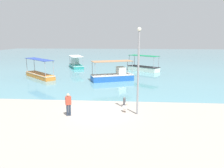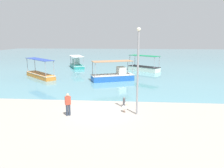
# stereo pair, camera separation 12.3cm
# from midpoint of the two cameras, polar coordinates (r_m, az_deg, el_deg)

# --- Properties ---
(ground) EXTENTS (120.00, 120.00, 0.00)m
(ground) POSITION_cam_midpoint_polar(r_m,az_deg,el_deg) (17.14, -3.71, -7.30)
(ground) COLOR gray
(harbor_water) EXTENTS (110.00, 90.00, 0.00)m
(harbor_water) POSITION_cam_midpoint_polar(r_m,az_deg,el_deg) (64.29, 2.34, 7.06)
(harbor_water) COLOR teal
(harbor_water) RESTS_ON ground
(fishing_boat_near_right) EXTENTS (3.80, 5.36, 2.22)m
(fishing_boat_near_right) POSITION_cam_midpoint_polar(r_m,az_deg,el_deg) (42.32, -9.48, 5.07)
(fishing_boat_near_right) COLOR teal
(fishing_boat_near_right) RESTS_ON harbor_water
(fishing_boat_near_left) EXTENTS (5.49, 4.84, 2.64)m
(fishing_boat_near_left) POSITION_cam_midpoint_polar(r_m,az_deg,el_deg) (37.86, 8.09, 4.23)
(fishing_boat_near_left) COLOR white
(fishing_boat_near_left) RESTS_ON harbor_water
(fishing_boat_far_left) EXTENTS (5.89, 3.89, 2.62)m
(fishing_boat_far_left) POSITION_cam_midpoint_polar(r_m,az_deg,el_deg) (29.16, 0.18, 2.18)
(fishing_boat_far_left) COLOR #215AB3
(fishing_boat_far_left) RESTS_ON harbor_water
(fishing_boat_center) EXTENTS (5.87, 5.66, 2.66)m
(fishing_boat_center) POSITION_cam_midpoint_polar(r_m,az_deg,el_deg) (32.85, -18.45, 2.44)
(fishing_boat_center) COLOR orange
(fishing_boat_center) RESTS_ON harbor_water
(pelican) EXTENTS (0.55, 0.72, 0.80)m
(pelican) POSITION_cam_midpoint_polar(r_m,az_deg,el_deg) (16.99, 3.14, -6.13)
(pelican) COLOR #E0997A
(pelican) RESTS_ON ground
(lamp_post) EXTENTS (0.28, 0.28, 6.37)m
(lamp_post) POSITION_cam_midpoint_polar(r_m,az_deg,el_deg) (15.90, 6.67, 4.30)
(lamp_post) COLOR gray
(lamp_post) RESTS_ON ground
(mooring_bollard) EXTENTS (0.22, 0.22, 0.77)m
(mooring_bollard) POSITION_cam_midpoint_polar(r_m,az_deg,el_deg) (18.45, 3.05, -4.52)
(mooring_bollard) COLOR #47474C
(mooring_bollard) RESTS_ON ground
(fisherman_standing) EXTENTS (0.46, 0.38, 1.69)m
(fisherman_standing) POSITION_cam_midpoint_polar(r_m,az_deg,el_deg) (16.39, -11.54, -5.10)
(fisherman_standing) COLOR #2D3748
(fisherman_standing) RESTS_ON ground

